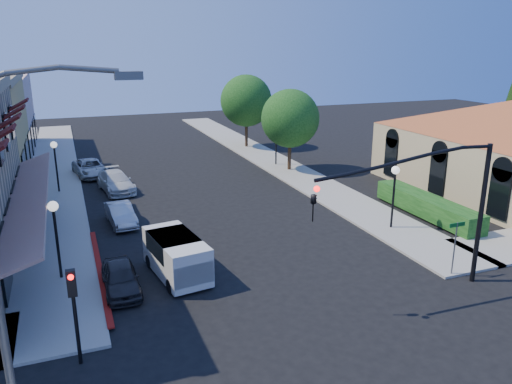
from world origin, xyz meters
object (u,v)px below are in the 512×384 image
object	(u,v)px
lamppost_left_near	(55,220)
lamppost_right_near	(395,181)
parked_car_c	(116,182)
street_tree_a	(290,118)
parked_car_d	(90,168)
cobra_streetlight	(9,260)
parked_car_a	(121,278)
signal_mast_arm	(442,195)
street_tree_b	(246,101)
street_name_sign	(455,240)
white_van	(177,254)
lamppost_left_far	(55,154)
parked_car_b	(121,214)
lamppost_right_far	(276,133)
secondary_signal	(73,300)

from	to	relation	value
lamppost_left_near	lamppost_right_near	bearing A→B (deg)	0.00
parked_car_c	street_tree_a	bearing A→B (deg)	-4.03
lamppost_left_near	parked_car_d	bearing A→B (deg)	82.72
street_tree_a	cobra_streetlight	bearing A→B (deg)	-126.79
parked_car_a	signal_mast_arm	bearing A→B (deg)	-20.51
street_tree_b	lamppost_left_near	world-z (taller)	street_tree_b
signal_mast_arm	parked_car_c	xyz separation A→B (m)	(-10.66, 19.56, -3.42)
parked_car_c	lamppost_right_near	bearing A→B (deg)	-52.47
street_name_sign	lamppost_right_near	world-z (taller)	lamppost_right_near
parked_car_a	parked_car_d	world-z (taller)	parked_car_d
street_tree_b	white_van	xyz separation A→B (m)	(-12.53, -25.47, -3.50)
white_van	parked_car_d	size ratio (longest dim) A/B	0.94
cobra_streetlight	lamppost_left_far	distance (m)	24.14
lamppost_left_near	parked_car_d	world-z (taller)	lamppost_left_near
street_tree_b	lamppost_right_near	world-z (taller)	street_tree_b
parked_car_d	parked_car_a	bearing A→B (deg)	-97.99
parked_car_a	parked_car_d	xyz separation A→B (m)	(0.00, 20.00, 0.04)
parked_car_a	parked_car_c	distance (m)	15.13
signal_mast_arm	parked_car_b	world-z (taller)	signal_mast_arm
street_tree_a	signal_mast_arm	xyz separation A→B (m)	(-2.94, -20.50, -0.11)
signal_mast_arm	lamppost_right_far	size ratio (longest dim) A/B	2.24
street_tree_a	lamppost_left_far	bearing A→B (deg)	180.00
street_name_sign	street_tree_b	bearing A→B (deg)	87.50
lamppost_left_near	lamppost_right_near	size ratio (longest dim) A/B	1.00
lamppost_right_far	cobra_streetlight	bearing A→B (deg)	-124.17
lamppost_right_far	parked_car_b	distance (m)	17.06
secondary_signal	cobra_streetlight	distance (m)	4.65
street_tree_a	street_name_sign	xyz separation A→B (m)	(-1.30, -19.80, -2.50)
street_tree_a	street_name_sign	distance (m)	20.00
lamppost_left_far	signal_mast_arm	bearing A→B (deg)	-55.00
signal_mast_arm	white_van	world-z (taller)	signal_mast_arm
street_tree_b	parked_car_b	xyz separation A→B (m)	(-14.06, -17.85, -3.95)
lamppost_left_far	street_tree_b	bearing A→B (deg)	30.03
street_tree_a	parked_car_c	bearing A→B (deg)	-176.05
lamppost_left_near	lamppost_right_far	world-z (taller)	same
lamppost_left_far	street_name_sign	bearing A→B (deg)	-51.06
parked_car_c	secondary_signal	bearing A→B (deg)	-107.23
lamppost_right_far	white_van	size ratio (longest dim) A/B	0.84
street_tree_a	parked_car_c	size ratio (longest dim) A/B	1.40
street_tree_b	cobra_streetlight	bearing A→B (deg)	-117.83
lamppost_left_near	lamppost_left_far	world-z (taller)	same
lamppost_left_far	parked_car_b	distance (m)	8.76
street_tree_b	parked_car_b	bearing A→B (deg)	-128.23
white_van	parked_car_b	world-z (taller)	white_van
secondary_signal	lamppost_left_far	size ratio (longest dim) A/B	0.93
cobra_streetlight	lamppost_left_far	world-z (taller)	cobra_streetlight
lamppost_right_far	parked_car_c	world-z (taller)	lamppost_right_far
street_name_sign	parked_car_b	world-z (taller)	street_name_sign
parked_car_c	parked_car_d	world-z (taller)	parked_car_c
parked_car_b	secondary_signal	bearing A→B (deg)	-107.09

